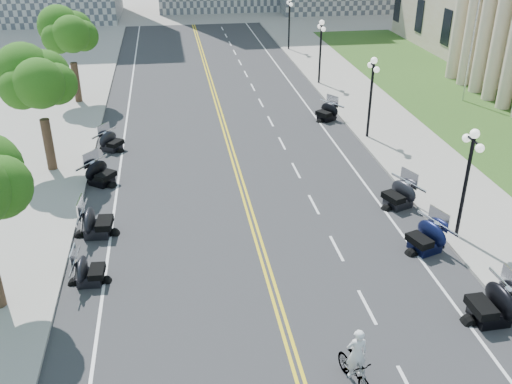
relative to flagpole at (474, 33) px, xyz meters
name	(u,v)px	position (x,y,z in m)	size (l,w,h in m)	color
ground	(281,316)	(-18.00, -22.00, -5.00)	(160.00, 160.00, 0.00)	gray
road	(243,191)	(-18.00, -12.00, -5.00)	(16.00, 90.00, 0.01)	#333335
centerline_yellow_a	(241,191)	(-18.12, -12.00, -4.99)	(0.12, 90.00, 0.00)	yellow
centerline_yellow_b	(246,190)	(-17.88, -12.00, -4.99)	(0.12, 90.00, 0.00)	yellow
edge_line_north	(364,182)	(-11.60, -12.00, -4.99)	(0.12, 90.00, 0.00)	white
edge_line_south	(116,200)	(-24.40, -12.00, -4.99)	(0.12, 90.00, 0.00)	white
lane_dash_6	(367,307)	(-14.80, -22.00, -4.99)	(0.12, 2.00, 0.00)	white
lane_dash_7	(337,248)	(-14.80, -18.00, -4.99)	(0.12, 2.00, 0.00)	white
lane_dash_8	(314,204)	(-14.80, -14.00, -4.99)	(0.12, 2.00, 0.00)	white
lane_dash_9	(296,170)	(-14.80, -10.00, -4.99)	(0.12, 2.00, 0.00)	white
lane_dash_10	(282,143)	(-14.80, -6.00, -4.99)	(0.12, 2.00, 0.00)	white
lane_dash_11	(270,121)	(-14.80, -2.00, -4.99)	(0.12, 2.00, 0.00)	white
lane_dash_12	(261,103)	(-14.80, 2.00, -4.99)	(0.12, 2.00, 0.00)	white
lane_dash_13	(253,87)	(-14.80, 6.00, -4.99)	(0.12, 2.00, 0.00)	white
lane_dash_14	(246,74)	(-14.80, 10.00, -4.99)	(0.12, 2.00, 0.00)	white
lane_dash_15	(240,62)	(-14.80, 14.00, -4.99)	(0.12, 2.00, 0.00)	white
lane_dash_16	(235,52)	(-14.80, 18.00, -4.99)	(0.12, 2.00, 0.00)	white
lane_dash_17	(230,43)	(-14.80, 22.00, -4.99)	(0.12, 2.00, 0.00)	white
lane_dash_18	(226,36)	(-14.80, 26.00, -4.99)	(0.12, 2.00, 0.00)	white
lane_dash_19	(222,29)	(-14.80, 30.00, -4.99)	(0.12, 2.00, 0.00)	white
sidewalk_north	(437,176)	(-7.50, -12.00, -4.92)	(5.00, 90.00, 0.15)	#9E9991
sidewalk_south	(29,204)	(-28.50, -12.00, -4.92)	(5.00, 90.00, 0.15)	#9E9991
lawn	(483,120)	(-0.50, -4.00, -4.95)	(9.00, 60.00, 0.10)	#356023
street_lamp_2	(465,185)	(-9.40, -18.00, -2.40)	(0.50, 1.20, 4.90)	black
street_lamp_3	(371,98)	(-9.40, -6.00, -2.40)	(0.50, 1.20, 4.90)	black
street_lamp_4	(320,52)	(-9.40, 6.00, -2.40)	(0.50, 1.20, 4.90)	black
street_lamp_5	(289,24)	(-9.40, 18.00, -2.40)	(0.50, 1.20, 4.90)	black
flagpole	(474,33)	(0.00, 0.00, 0.00)	(1.10, 0.20, 10.00)	silver
tree_3	(38,87)	(-28.00, -8.00, -0.25)	(4.80, 4.80, 9.20)	#235619
tree_4	(70,38)	(-28.00, 4.00, -0.25)	(4.80, 4.80, 9.20)	#235619
motorcycle_n_5	(491,302)	(-10.82, -23.34, -4.23)	(2.21, 2.21, 1.55)	black
motorcycle_n_6	(426,236)	(-11.18, -18.70, -4.28)	(2.06, 2.06, 1.44)	black
motorcycle_n_7	(399,193)	(-10.83, -14.76, -4.29)	(2.02, 2.02, 1.42)	black
motorcycle_n_10	(327,111)	(-11.02, -2.32, -4.35)	(1.87, 1.87, 1.31)	black
motorcycle_s_6	(89,269)	(-24.91, -18.89, -4.38)	(1.77, 1.77, 1.24)	black
motorcycle_s_7	(96,220)	(-24.94, -15.29, -4.27)	(2.09, 2.09, 1.46)	black
motorcycle_s_8	(101,172)	(-25.20, -10.06, -4.31)	(1.98, 1.98, 1.39)	black
motorcycle_s_9	(111,140)	(-24.98, -5.49, -4.37)	(1.80, 1.80, 1.26)	black
bicycle	(355,371)	(-16.43, -25.52, -4.44)	(0.53, 1.87, 1.12)	#A51414
cyclist_rider	(359,333)	(-16.43, -25.52, -2.99)	(0.65, 0.42, 1.77)	silver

